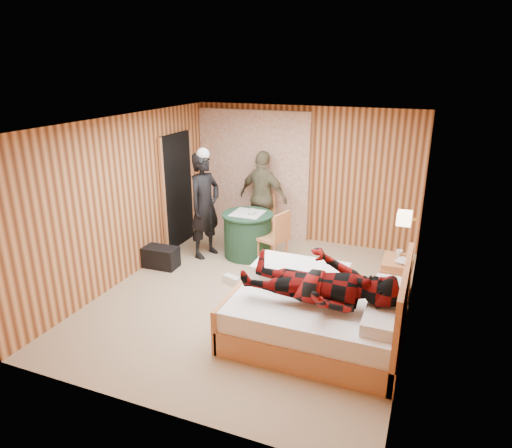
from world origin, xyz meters
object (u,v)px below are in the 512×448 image
at_px(bed, 320,314).
at_px(round_table, 248,234).
at_px(nightstand, 396,277).
at_px(duffel_bag, 160,257).
at_px(wall_lamp, 405,218).
at_px(woman_standing, 205,206).
at_px(chair_far, 262,215).
at_px(man_on_bed, 320,272).
at_px(man_at_table, 263,197).
at_px(chair_near, 276,234).

distance_m(bed, round_table, 2.70).
bearing_deg(nightstand, duffel_bag, -173.34).
distance_m(wall_lamp, woman_standing, 3.36).
relative_size(round_table, chair_far, 0.95).
distance_m(round_table, duffel_bag, 1.54).
xyz_separation_m(wall_lamp, nightstand, (-0.04, 0.36, -1.01)).
bearing_deg(duffel_bag, man_on_bed, -24.97).
bearing_deg(chair_far, wall_lamp, -30.91).
bearing_deg(chair_far, man_on_bed, -57.54).
bearing_deg(duffel_bag, woman_standing, 53.94).
xyz_separation_m(nightstand, round_table, (-2.55, 0.54, 0.11)).
distance_m(bed, woman_standing, 3.10).
bearing_deg(man_on_bed, woman_standing, 141.44).
height_order(chair_far, man_on_bed, man_on_bed).
bearing_deg(man_at_table, round_table, 103.08).
bearing_deg(wall_lamp, duffel_bag, -178.86).
height_order(nightstand, chair_near, chair_near).
relative_size(chair_far, chair_near, 1.00).
xyz_separation_m(wall_lamp, bed, (-0.80, -1.12, -0.98)).
height_order(bed, woman_standing, woman_standing).
bearing_deg(man_on_bed, nightstand, 66.83).
bearing_deg(duffel_bag, chair_near, 22.09).
xyz_separation_m(chair_far, man_on_bed, (1.82, -2.95, 0.44)).
distance_m(nightstand, man_on_bed, 1.98).
bearing_deg(man_at_table, duffel_bag, 68.66).
distance_m(nightstand, duffel_bag, 3.75).
xyz_separation_m(nightstand, woman_standing, (-3.23, 0.29, 0.62)).
bearing_deg(woman_standing, wall_lamp, -85.99).
relative_size(bed, man_at_table, 1.18).
bearing_deg(man_on_bed, duffel_bag, 157.00).
relative_size(bed, duffel_bag, 3.35).
relative_size(chair_far, woman_standing, 0.51).
xyz_separation_m(nightstand, man_at_table, (-2.55, 1.28, 0.57)).
height_order(nightstand, duffel_bag, nightstand).
height_order(nightstand, man_on_bed, man_on_bed).
relative_size(wall_lamp, woman_standing, 0.14).
distance_m(nightstand, chair_far, 2.84).
xyz_separation_m(wall_lamp, chair_far, (-2.59, 1.60, -0.76)).
distance_m(wall_lamp, chair_far, 3.14).
distance_m(wall_lamp, man_at_table, 3.10).
relative_size(wall_lamp, nightstand, 0.45).
bearing_deg(nightstand, wall_lamp, -83.16).
relative_size(man_at_table, man_on_bed, 0.97).
bearing_deg(chair_far, woman_standing, -125.08).
bearing_deg(wall_lamp, man_at_table, 147.65).
xyz_separation_m(chair_far, duffel_bag, (-1.18, -1.67, -0.37)).
height_order(wall_lamp, chair_far, wall_lamp).
distance_m(wall_lamp, nightstand, 1.07).
bearing_deg(nightstand, bed, -117.13).
bearing_deg(bed, woman_standing, 144.49).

